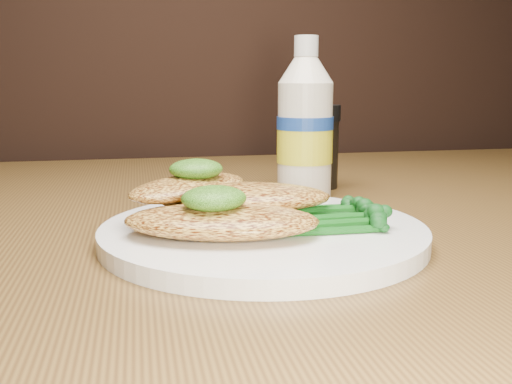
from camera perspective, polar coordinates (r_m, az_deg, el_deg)
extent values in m
cylinder|color=white|center=(0.48, 0.71, -4.04)|extent=(0.27, 0.27, 0.01)
ellipsoid|color=gold|center=(0.44, -3.42, -2.85)|extent=(0.16, 0.11, 0.02)
ellipsoid|color=gold|center=(0.49, -1.37, -0.49)|extent=(0.16, 0.10, 0.02)
ellipsoid|color=gold|center=(0.50, -6.55, 0.46)|extent=(0.14, 0.13, 0.02)
ellipsoid|color=#143407|center=(0.43, -4.15, -0.62)|extent=(0.06, 0.05, 0.02)
ellipsoid|color=#143407|center=(0.50, -5.91, 2.26)|extent=(0.05, 0.05, 0.02)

